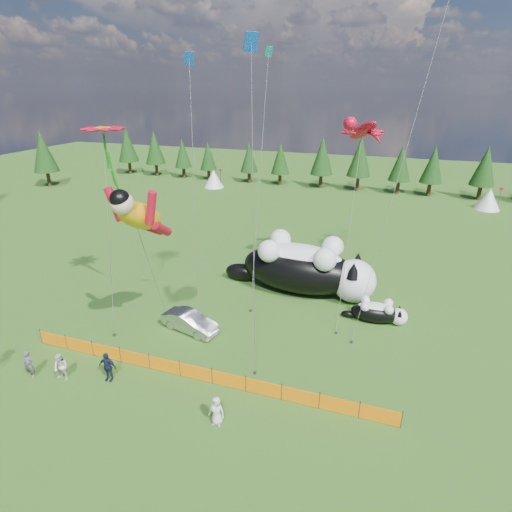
% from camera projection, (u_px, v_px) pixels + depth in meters
% --- Properties ---
extents(ground, '(160.00, 160.00, 0.00)m').
position_uv_depth(ground, '(217.00, 349.00, 25.27)').
color(ground, '#133B0A').
rests_on(ground, ground).
extents(safety_fence, '(22.06, 0.06, 1.10)m').
position_uv_depth(safety_fence, '(196.00, 373.00, 22.45)').
color(safety_fence, '#262626').
rests_on(safety_fence, ground).
extents(tree_line, '(90.00, 4.00, 8.00)m').
position_uv_depth(tree_line, '(331.00, 164.00, 62.92)').
color(tree_line, black).
rests_on(tree_line, ground).
extents(festival_tents, '(50.00, 3.20, 2.80)m').
position_uv_depth(festival_tents, '(402.00, 193.00, 56.39)').
color(festival_tents, white).
rests_on(festival_tents, ground).
extents(cat_large, '(12.50, 4.95, 4.51)m').
position_uv_depth(cat_large, '(306.00, 267.00, 31.54)').
color(cat_large, black).
rests_on(cat_large, ground).
extents(cat_small, '(4.53, 1.77, 1.63)m').
position_uv_depth(cat_small, '(378.00, 312.00, 27.94)').
color(cat_small, black).
rests_on(cat_small, ground).
extents(car, '(4.29, 2.34, 1.34)m').
position_uv_depth(car, '(190.00, 322.00, 26.96)').
color(car, '#B4B4B9').
rests_on(car, ground).
extents(spectator_a, '(0.64, 0.43, 1.74)m').
position_uv_depth(spectator_a, '(29.00, 364.00, 22.55)').
color(spectator_a, '#515155').
rests_on(spectator_a, ground).
extents(spectator_b, '(0.84, 0.52, 1.69)m').
position_uv_depth(spectator_b, '(61.00, 367.00, 22.34)').
color(spectator_b, silver).
rests_on(spectator_b, ground).
extents(spectator_c, '(1.09, 0.61, 1.80)m').
position_uv_depth(spectator_c, '(107.00, 367.00, 22.31)').
color(spectator_c, '#141C38').
rests_on(spectator_c, ground).
extents(spectator_e, '(0.80, 0.53, 1.60)m').
position_uv_depth(spectator_e, '(217.00, 411.00, 19.43)').
color(spectator_e, silver).
rests_on(spectator_e, ground).
extents(superhero_kite, '(4.63, 6.19, 11.34)m').
position_uv_depth(superhero_kite, '(141.00, 216.00, 21.77)').
color(superhero_kite, '#EEA80C').
rests_on(superhero_kite, ground).
extents(gecko_kite, '(5.52, 11.88, 14.71)m').
position_uv_depth(gecko_kite, '(363.00, 131.00, 29.24)').
color(gecko_kite, red).
rests_on(gecko_kite, ground).
extents(flower_kite, '(3.62, 4.82, 13.18)m').
position_uv_depth(flower_kite, '(103.00, 132.00, 24.39)').
color(flower_kite, red).
rests_on(flower_kite, ground).
extents(diamond_kite_a, '(1.50, 3.10, 17.60)m').
position_uv_depth(diamond_kite_a, '(190.00, 75.00, 23.85)').
color(diamond_kite_a, blue).
rests_on(diamond_kite_a, ground).
extents(diamond_kite_c, '(1.00, 0.78, 17.80)m').
position_uv_depth(diamond_kite_c, '(251.00, 63.00, 16.57)').
color(diamond_kite_c, blue).
rests_on(diamond_kite_c, ground).
extents(diamond_kite_d, '(0.93, 5.77, 18.46)m').
position_uv_depth(diamond_kite_d, '(267.00, 70.00, 27.47)').
color(diamond_kite_d, '#0B8878').
rests_on(diamond_kite_d, ground).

